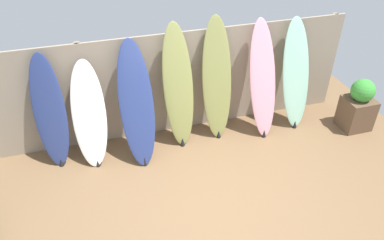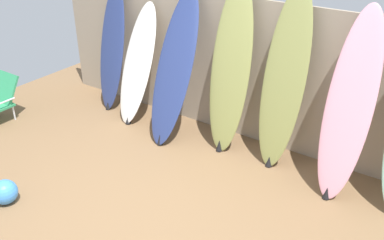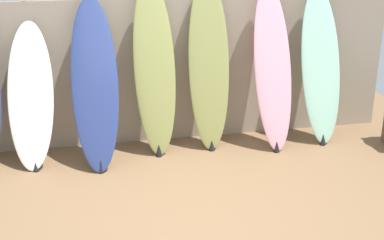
% 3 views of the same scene
% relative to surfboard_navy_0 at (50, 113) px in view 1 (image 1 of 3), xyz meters
% --- Properties ---
extents(ground, '(7.68, 7.68, 0.00)m').
position_rel_surfboard_navy_0_xyz_m(ground, '(1.99, -1.70, -0.88)').
color(ground, brown).
extents(fence_back, '(6.08, 0.11, 1.80)m').
position_rel_surfboard_navy_0_xyz_m(fence_back, '(1.99, 0.30, 0.02)').
color(fence_back, gray).
rests_on(fence_back, ground).
extents(surfboard_navy_0, '(0.50, 0.48, 1.79)m').
position_rel_surfboard_navy_0_xyz_m(surfboard_navy_0, '(0.00, 0.00, 0.00)').
color(surfboard_navy_0, navy).
rests_on(surfboard_navy_0, ground).
extents(surfboard_white_1, '(0.58, 0.69, 1.61)m').
position_rel_surfboard_navy_0_xyz_m(surfboard_white_1, '(0.55, -0.09, -0.09)').
color(surfboard_white_1, white).
rests_on(surfboard_white_1, ground).
extents(surfboard_navy_2, '(0.54, 0.81, 1.87)m').
position_rel_surfboard_navy_0_xyz_m(surfboard_navy_2, '(1.27, -0.21, 0.04)').
color(surfboard_navy_2, navy).
rests_on(surfboard_navy_2, ground).
extents(surfboard_olive_3, '(0.53, 0.51, 2.05)m').
position_rel_surfboard_navy_0_xyz_m(surfboard_olive_3, '(1.97, -0.04, 0.13)').
color(surfboard_olive_3, olive).
rests_on(surfboard_olive_3, ground).
extents(surfboard_olive_4, '(0.50, 0.48, 2.06)m').
position_rel_surfboard_navy_0_xyz_m(surfboard_olive_4, '(2.63, -0.00, 0.14)').
color(surfboard_olive_4, olive).
rests_on(surfboard_olive_4, ground).
extents(surfboard_pink_5, '(0.51, 0.69, 1.96)m').
position_rel_surfboard_navy_0_xyz_m(surfboard_pink_5, '(3.39, -0.13, 0.08)').
color(surfboard_pink_5, pink).
rests_on(surfboard_pink_5, ground).
extents(surfboard_seafoam_6, '(0.58, 0.62, 1.91)m').
position_rel_surfboard_navy_0_xyz_m(surfboard_seafoam_6, '(4.04, -0.07, 0.06)').
color(surfboard_seafoam_6, '#9ED6BC').
rests_on(surfboard_seafoam_6, ground).
extents(planter_box, '(0.49, 0.46, 0.95)m').
position_rel_surfboard_navy_0_xyz_m(planter_box, '(5.06, -0.58, -0.44)').
color(planter_box, brown).
rests_on(planter_box, ground).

